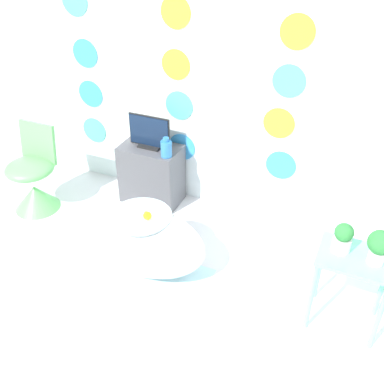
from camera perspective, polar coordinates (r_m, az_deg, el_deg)
The scene contains 12 objects.
ground_plane at distance 3.36m, azimuth -16.15°, elevation -16.77°, with size 12.00×12.00×0.00m, color silver.
wall_back_dotted at distance 3.97m, azimuth -1.80°, elevation 15.78°, with size 5.11×0.05×2.60m.
rug at distance 3.62m, azimuth -7.77°, elevation -10.63°, with size 1.18×0.69×0.01m.
bathtub at distance 3.55m, azimuth -6.31°, elevation -6.08°, with size 1.04×0.58×0.51m.
rubber_duck at distance 3.31m, azimuth -5.73°, elevation -2.96°, with size 0.06×0.07×0.08m.
chair at distance 4.43m, azimuth -19.44°, elevation 1.14°, with size 0.44×0.44×0.81m.
tv_cabinet at distance 4.30m, azimuth -5.15°, elevation 2.31°, with size 0.56×0.34×0.58m.
tv at distance 4.10m, azimuth -5.44°, elevation 7.41°, with size 0.40×0.12×0.31m.
vase at distance 3.95m, azimuth -3.29°, elevation 5.56°, with size 0.10×0.10×0.18m.
side_table at distance 3.14m, azimuth 19.78°, elevation -9.34°, with size 0.48×0.36×0.60m.
potted_plant_left at distance 3.01m, azimuth 18.62°, elevation -5.52°, with size 0.12×0.12×0.21m.
potted_plant_right at distance 2.97m, azimuth 22.71°, elevation -6.28°, with size 0.15×0.15×0.24m.
Camera 1 is at (1.64, -1.50, 2.52)m, focal length 42.00 mm.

